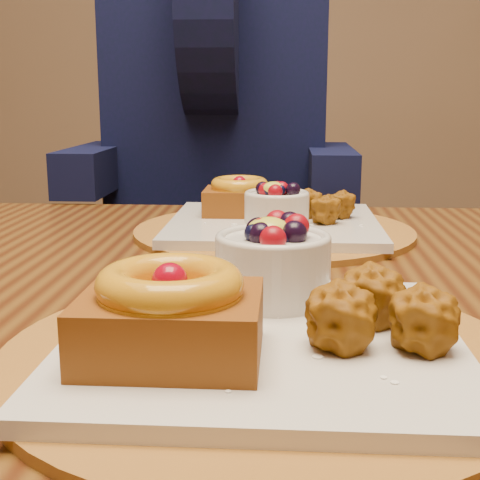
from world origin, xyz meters
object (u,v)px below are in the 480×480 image
object	(u,v)px
chair_far	(192,320)
diner	(217,99)
place_setting_far	(272,219)
dining_table	(269,347)
place_setting_near	(259,320)

from	to	relation	value
chair_far	diner	bearing A→B (deg)	-5.73
chair_far	place_setting_far	bearing A→B (deg)	-76.24
place_setting_far	chair_far	distance (m)	0.62
place_setting_far	chair_far	bearing A→B (deg)	110.41
dining_table	place_setting_near	size ratio (longest dim) A/B	4.21
place_setting_near	chair_far	xyz separation A→B (m)	(-0.18, 0.92, -0.33)
place_setting_far	chair_far	xyz separation A→B (m)	(-0.18, 0.49, -0.32)
chair_far	diner	size ratio (longest dim) A/B	0.94
dining_table	place_setting_near	xyz separation A→B (m)	(-0.00, -0.21, 0.10)
place_setting_near	diner	distance (m)	0.95
diner	chair_far	bearing A→B (deg)	161.91
place_setting_near	place_setting_far	world-z (taller)	place_setting_near
place_setting_near	chair_far	distance (m)	1.00
dining_table	chair_far	world-z (taller)	chair_far
place_setting_near	chair_far	world-z (taller)	place_setting_near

